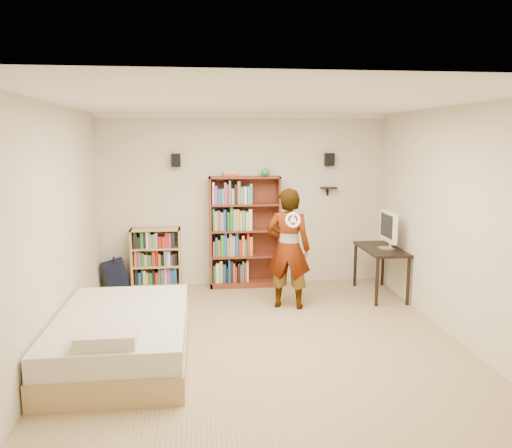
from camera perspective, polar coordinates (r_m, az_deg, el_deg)
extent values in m
cube|color=tan|center=(5.87, 0.94, -13.57)|extent=(4.50, 5.00, 0.01)
cube|color=beige|center=(7.94, -1.38, 2.67)|extent=(4.50, 0.02, 2.70)
cube|color=beige|center=(3.09, 7.11, -8.61)|extent=(4.50, 0.02, 2.70)
cube|color=beige|center=(5.65, -22.29, -0.90)|extent=(0.02, 5.00, 2.70)
cube|color=beige|center=(6.18, 22.12, -0.03)|extent=(0.02, 5.00, 2.70)
cube|color=white|center=(5.41, 1.02, 13.75)|extent=(4.50, 5.00, 0.02)
cube|color=white|center=(7.86, -1.40, 12.25)|extent=(4.50, 0.06, 0.06)
cube|color=white|center=(2.98, 7.51, 16.45)|extent=(4.50, 0.06, 0.06)
cube|color=white|center=(5.57, -22.87, 12.58)|extent=(0.06, 5.00, 0.06)
cube|color=white|center=(6.10, 22.67, 12.27)|extent=(0.06, 5.00, 0.06)
cube|color=black|center=(7.76, -9.14, 7.21)|extent=(0.14, 0.12, 0.20)
cube|color=black|center=(8.02, 8.40, 7.30)|extent=(0.14, 0.12, 0.20)
cube|color=black|center=(8.06, 8.30, 4.11)|extent=(0.25, 0.16, 0.02)
imported|color=black|center=(6.86, 3.72, -2.82)|extent=(0.70, 0.57, 1.67)
torus|color=white|center=(6.48, 4.25, 0.45)|extent=(0.20, 0.08, 0.21)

